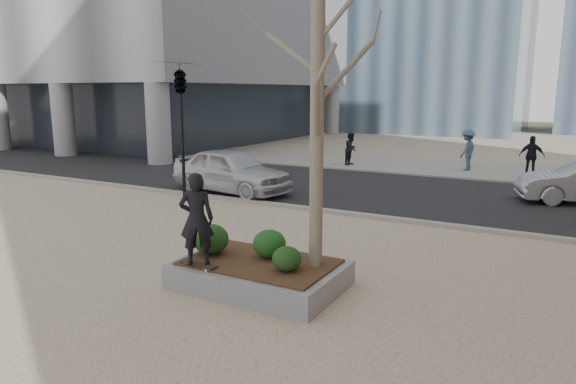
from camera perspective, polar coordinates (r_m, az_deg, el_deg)
The scene contains 16 objects.
ground at distance 10.29m, azimuth -7.93°, elevation -9.32°, with size 120.00×120.00×0.00m, color tan.
street at distance 18.96m, azimuth 10.37°, elevation 0.12°, with size 60.00×8.00×0.02m, color black.
far_sidewalk at distance 25.62m, azimuth 15.37°, elevation 2.76°, with size 60.00×6.00×0.02m, color gray.
planter at distance 9.68m, azimuth -3.15°, elevation -9.15°, with size 3.00×2.00×0.45m, color gray.
planter_mulch at distance 9.60m, azimuth -3.16°, elevation -7.78°, with size 2.70×1.70×0.04m, color #382314.
sycamore_tree at distance 8.86m, azimuth 3.29°, elevation 12.49°, with size 2.80×2.80×6.60m, color gray, non-canonical shape.
shrub_left at distance 10.01m, azimuth -8.56°, elevation -5.20°, with size 0.69×0.69×0.58m, color #133E13.
shrub_middle at distance 9.71m, azimuth -2.09°, elevation -5.76°, with size 0.63×0.63×0.53m, color #144017.
shrub_right at distance 9.02m, azimuth -0.15°, elevation -7.42°, with size 0.51×0.51×0.44m, color #113614.
skateboard at distance 9.48m, azimuth -9.94°, elevation -8.06°, with size 0.78×0.20×0.07m, color black, non-canonical shape.
skateboarder at distance 9.24m, azimuth -10.13°, elevation -2.95°, with size 0.61×0.40×1.66m, color black.
police_car at distance 18.32m, azimuth -6.35°, elevation 2.39°, with size 1.86×4.62×1.58m, color silver.
pedestrian_a at distance 25.28m, azimuth 7.04°, elevation 4.79°, with size 0.77×0.60×1.58m, color black.
pedestrian_b at distance 24.74m, azimuth 19.30°, elevation 4.45°, with size 1.21×0.69×1.87m, color #3A5468.
pedestrian_c at distance 24.11m, azimuth 25.45°, elevation 3.64°, with size 1.00×0.42×1.70m, color black.
traffic_light_near at distance 17.51m, azimuth -11.69°, elevation 6.57°, with size 0.60×2.48×4.50m, color black, non-canonical shape.
Camera 1 is at (5.82, -7.69, 3.58)m, focal length 32.00 mm.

